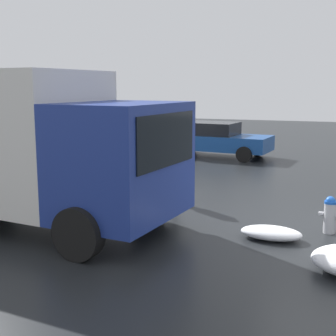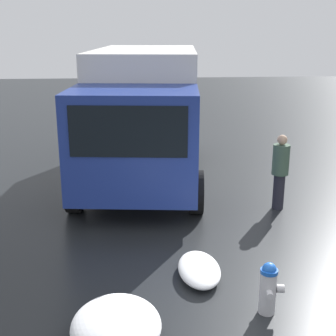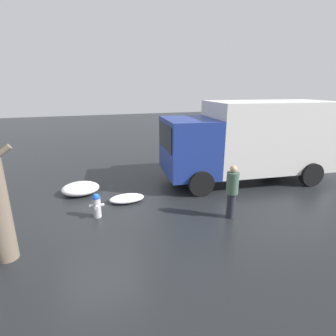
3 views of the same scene
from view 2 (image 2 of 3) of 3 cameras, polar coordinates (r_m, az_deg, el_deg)
name	(u,v)px [view 2 (image 2 of 3)]	position (r m, az deg, el deg)	size (l,w,h in m)	color
ground_plane	(266,312)	(6.69, 11.89, -16.82)	(60.00, 60.00, 0.00)	black
fire_hydrant	(268,287)	(6.49, 12.14, -14.04)	(0.43, 0.33, 0.73)	#B7B7BC
delivery_truck	(144,110)	(11.63, -2.93, 7.08)	(6.88, 3.33, 3.13)	navy
pedestrian	(280,169)	(9.88, 13.52, -0.12)	(0.34, 0.34, 1.58)	#23232D
snow_pile_curbside	(199,269)	(7.31, 3.82, -12.21)	(1.14, 0.64, 0.24)	white
snow_pile_by_tree	(116,326)	(6.00, -6.34, -18.57)	(1.29, 1.10, 0.40)	white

